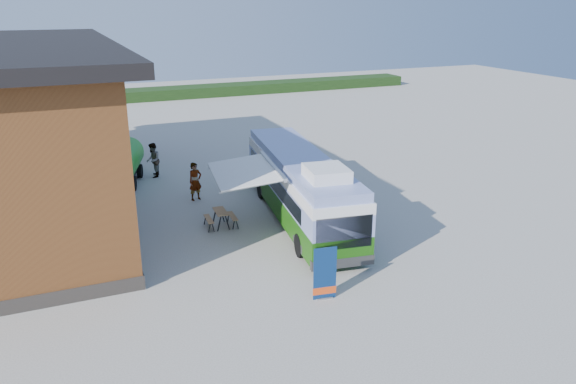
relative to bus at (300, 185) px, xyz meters
name	(u,v)px	position (x,y,z in m)	size (l,w,h in m)	color
ground	(318,256)	(-0.91, -3.70, -1.62)	(100.00, 100.00, 0.00)	#BCB7AD
barn	(9,133)	(-11.41, 6.30, 1.97)	(9.60, 21.20, 7.50)	brown
hedge	(227,90)	(7.09, 34.30, -1.12)	(40.00, 3.00, 1.00)	#264419
bus	(300,185)	(0.00, 0.00, 0.00)	(3.84, 11.28, 3.40)	#266711
awning	(248,175)	(-2.48, -0.31, 0.85)	(3.06, 4.36, 0.51)	white
banner	(325,278)	(-2.09, -6.62, -0.88)	(0.79, 0.25, 1.81)	navy
picnic_table	(221,215)	(-3.46, 0.58, -1.08)	(1.34, 1.20, 0.72)	tan
person_a	(195,181)	(-3.60, 4.35, -0.69)	(0.68, 0.45, 1.87)	#999999
person_b	(153,160)	(-4.81, 8.88, -0.68)	(0.92, 0.72, 1.89)	#999999
slurry_tanker	(122,162)	(-6.49, 8.18, -0.41)	(2.78, 5.49, 2.10)	#1C931A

